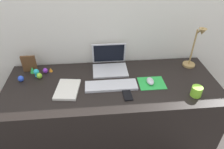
{
  "coord_description": "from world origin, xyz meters",
  "views": [
    {
      "loc": [
        -0.12,
        -1.3,
        1.76
      ],
      "look_at": [
        -0.0,
        0.0,
        0.83
      ],
      "focal_mm": 32.79,
      "sensor_mm": 36.0,
      "label": 1
    }
  ],
  "objects_px": {
    "toy_figurine_lime": "(39,76)",
    "toy_figurine_blue": "(21,79)",
    "notebook_pad": "(67,89)",
    "desk_lamp": "(195,49)",
    "keyboard": "(111,86)",
    "mouse": "(150,81)",
    "coffee_mug": "(197,91)",
    "toy_figurine_green": "(32,70)",
    "laptop": "(110,63)",
    "toy_figurine_purple": "(45,71)",
    "toy_figurine_cyan": "(37,72)",
    "cell_phone": "(127,95)",
    "toy_figurine_orange": "(51,70)",
    "picture_frame": "(29,64)"
  },
  "relations": [
    {
      "from": "mouse",
      "to": "toy_figurine_orange",
      "type": "height_order",
      "value": "mouse"
    },
    {
      "from": "desk_lamp",
      "to": "toy_figurine_cyan",
      "type": "bearing_deg",
      "value": -179.59
    },
    {
      "from": "desk_lamp",
      "to": "toy_figurine_blue",
      "type": "relative_size",
      "value": 7.77
    },
    {
      "from": "mouse",
      "to": "toy_figurine_blue",
      "type": "distance_m",
      "value": 1.05
    },
    {
      "from": "keyboard",
      "to": "desk_lamp",
      "type": "xyz_separation_m",
      "value": [
        0.73,
        0.21,
        0.18
      ]
    },
    {
      "from": "toy_figurine_purple",
      "to": "desk_lamp",
      "type": "bearing_deg",
      "value": -1.35
    },
    {
      "from": "coffee_mug",
      "to": "toy_figurine_purple",
      "type": "distance_m",
      "value": 1.24
    },
    {
      "from": "coffee_mug",
      "to": "toy_figurine_green",
      "type": "xyz_separation_m",
      "value": [
        -1.28,
        0.42,
        -0.01
      ]
    },
    {
      "from": "notebook_pad",
      "to": "desk_lamp",
      "type": "bearing_deg",
      "value": 19.49
    },
    {
      "from": "toy_figurine_orange",
      "to": "coffee_mug",
      "type": "bearing_deg",
      "value": -20.57
    },
    {
      "from": "cell_phone",
      "to": "notebook_pad",
      "type": "relative_size",
      "value": 0.53
    },
    {
      "from": "desk_lamp",
      "to": "toy_figurine_purple",
      "type": "height_order",
      "value": "desk_lamp"
    },
    {
      "from": "coffee_mug",
      "to": "toy_figurine_blue",
      "type": "xyz_separation_m",
      "value": [
        -1.35,
        0.3,
        -0.01
      ]
    },
    {
      "from": "cell_phone",
      "to": "desk_lamp",
      "type": "xyz_separation_m",
      "value": [
        0.62,
        0.33,
        0.18
      ]
    },
    {
      "from": "toy_figurine_cyan",
      "to": "toy_figurine_green",
      "type": "distance_m",
      "value": 0.08
    },
    {
      "from": "keyboard",
      "to": "toy_figurine_blue",
      "type": "bearing_deg",
      "value": 169.19
    },
    {
      "from": "laptop",
      "to": "notebook_pad",
      "type": "relative_size",
      "value": 1.25
    },
    {
      "from": "picture_frame",
      "to": "toy_figurine_lime",
      "type": "distance_m",
      "value": 0.16
    },
    {
      "from": "toy_figurine_green",
      "to": "coffee_mug",
      "type": "bearing_deg",
      "value": -18.24
    },
    {
      "from": "laptop",
      "to": "toy_figurine_cyan",
      "type": "xyz_separation_m",
      "value": [
        -0.62,
        -0.07,
        -0.02
      ]
    },
    {
      "from": "mouse",
      "to": "cell_phone",
      "type": "bearing_deg",
      "value": -147.81
    },
    {
      "from": "toy_figurine_green",
      "to": "toy_figurine_purple",
      "type": "bearing_deg",
      "value": -9.35
    },
    {
      "from": "laptop",
      "to": "toy_figurine_lime",
      "type": "relative_size",
      "value": 6.06
    },
    {
      "from": "mouse",
      "to": "toy_figurine_lime",
      "type": "relative_size",
      "value": 1.94
    },
    {
      "from": "cell_phone",
      "to": "toy_figurine_cyan",
      "type": "distance_m",
      "value": 0.79
    },
    {
      "from": "mouse",
      "to": "toy_figurine_cyan",
      "type": "relative_size",
      "value": 1.45
    },
    {
      "from": "coffee_mug",
      "to": "toy_figurine_lime",
      "type": "distance_m",
      "value": 1.25
    },
    {
      "from": "coffee_mug",
      "to": "toy_figurine_blue",
      "type": "bearing_deg",
      "value": 167.41
    },
    {
      "from": "keyboard",
      "to": "toy_figurine_purple",
      "type": "height_order",
      "value": "toy_figurine_purple"
    },
    {
      "from": "notebook_pad",
      "to": "toy_figurine_lime",
      "type": "distance_m",
      "value": 0.31
    },
    {
      "from": "toy_figurine_lime",
      "to": "toy_figurine_blue",
      "type": "height_order",
      "value": "toy_figurine_blue"
    },
    {
      "from": "keyboard",
      "to": "toy_figurine_cyan",
      "type": "bearing_deg",
      "value": 161.75
    },
    {
      "from": "laptop",
      "to": "cell_phone",
      "type": "bearing_deg",
      "value": -75.2
    },
    {
      "from": "toy_figurine_lime",
      "to": "toy_figurine_purple",
      "type": "relative_size",
      "value": 1.05
    },
    {
      "from": "desk_lamp",
      "to": "laptop",
      "type": "bearing_deg",
      "value": 175.36
    },
    {
      "from": "keyboard",
      "to": "toy_figurine_lime",
      "type": "xyz_separation_m",
      "value": [
        -0.58,
        0.17,
        0.01
      ]
    },
    {
      "from": "keyboard",
      "to": "laptop",
      "type": "bearing_deg",
      "value": 87.81
    },
    {
      "from": "mouse",
      "to": "toy_figurine_purple",
      "type": "xyz_separation_m",
      "value": [
        -0.87,
        0.23,
        0.0
      ]
    },
    {
      "from": "coffee_mug",
      "to": "toy_figurine_lime",
      "type": "relative_size",
      "value": 1.6
    },
    {
      "from": "desk_lamp",
      "to": "toy_figurine_lime",
      "type": "bearing_deg",
      "value": -178.07
    },
    {
      "from": "toy_figurine_cyan",
      "to": "toy_figurine_green",
      "type": "xyz_separation_m",
      "value": [
        -0.05,
        0.06,
        -0.01
      ]
    },
    {
      "from": "desk_lamp",
      "to": "toy_figurine_green",
      "type": "height_order",
      "value": "desk_lamp"
    },
    {
      "from": "desk_lamp",
      "to": "picture_frame",
      "type": "relative_size",
      "value": 2.65
    },
    {
      "from": "toy_figurine_green",
      "to": "toy_figurine_blue",
      "type": "bearing_deg",
      "value": -118.47
    },
    {
      "from": "laptop",
      "to": "toy_figurine_orange",
      "type": "distance_m",
      "value": 0.52
    },
    {
      "from": "keyboard",
      "to": "notebook_pad",
      "type": "relative_size",
      "value": 1.71
    },
    {
      "from": "toy_figurine_cyan",
      "to": "toy_figurine_orange",
      "type": "relative_size",
      "value": 1.84
    },
    {
      "from": "desk_lamp",
      "to": "toy_figurine_orange",
      "type": "relative_size",
      "value": 11.09
    },
    {
      "from": "toy_figurine_cyan",
      "to": "toy_figurine_blue",
      "type": "xyz_separation_m",
      "value": [
        -0.11,
        -0.06,
        -0.01
      ]
    },
    {
      "from": "laptop",
      "to": "toy_figurine_green",
      "type": "relative_size",
      "value": 5.82
    }
  ]
}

